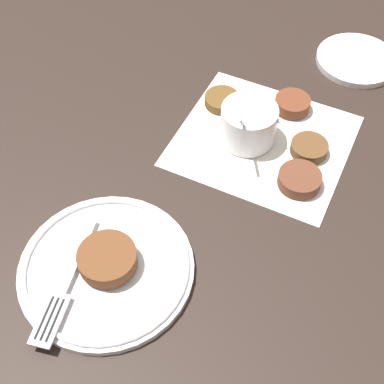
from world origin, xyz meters
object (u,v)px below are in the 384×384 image
(serving_plate, at_px, (106,268))
(fritter_on_plate, at_px, (107,259))
(extra_saucer, at_px, (357,60))
(sauce_bowl, at_px, (249,125))
(fork, at_px, (62,292))

(serving_plate, relative_size, fritter_on_plate, 2.99)
(extra_saucer, bearing_deg, fritter_on_plate, -113.08)
(extra_saucer, bearing_deg, sauce_bowl, -117.14)
(sauce_bowl, distance_m, fritter_on_plate, 0.31)
(fork, bearing_deg, serving_plate, 59.54)
(sauce_bowl, xyz_separation_m, serving_plate, (-0.11, -0.30, -0.02))
(sauce_bowl, height_order, fork, sauce_bowl)
(sauce_bowl, bearing_deg, fork, -111.36)
(sauce_bowl, relative_size, extra_saucer, 0.81)
(sauce_bowl, height_order, extra_saucer, sauce_bowl)
(sauce_bowl, relative_size, fork, 0.62)
(fritter_on_plate, bearing_deg, extra_saucer, 66.92)
(serving_plate, bearing_deg, fork, -120.46)
(serving_plate, relative_size, extra_saucer, 1.60)
(sauce_bowl, distance_m, extra_saucer, 0.29)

